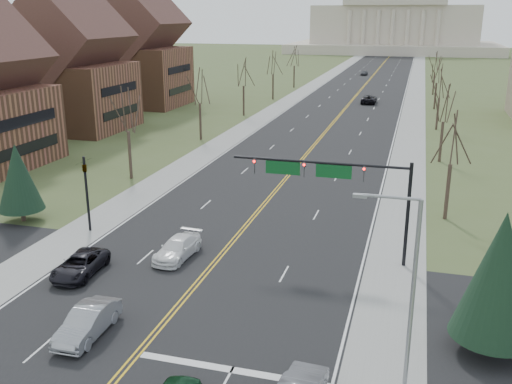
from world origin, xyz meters
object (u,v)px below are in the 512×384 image
Objects in this scene: car_sb_inner_second at (177,248)px; car_far_nb at (369,99)px; signal_mast at (333,178)px; car_far_sb at (364,73)px; car_sb_outer_lead at (80,265)px; signal_left at (86,186)px; street_light at (408,282)px; car_sb_inner_lead at (88,322)px.

car_sb_inner_second is 77.47m from car_far_nb.
car_far_sb is (-9.94, 127.35, -5.08)m from signal_mast.
car_far_sb is at bearing 84.00° from car_sb_outer_lead.
signal_left is 8.64m from car_sb_outer_lead.
signal_left is 75.83m from car_far_nb.
signal_left is 27.78m from street_light.
street_light is 16.63m from car_sb_inner_lead.
street_light is at bearing -68.59° from signal_mast.
signal_mast is at bearing 20.08° from car_sb_inner_second.
street_light is 88.36m from car_far_nb.
signal_left is 1.27× the size of car_sb_inner_lead.
car_sb_inner_second reaches higher than car_sb_outer_lead.
street_light is 1.85× the size of car_sb_outer_lead.
signal_mast is at bearing -0.00° from signal_left.
car_far_nb reaches higher than car_far_sb.
signal_mast is 1.34× the size of street_light.
car_sb_inner_second is 0.84× the size of car_far_nb.
car_far_sb is (-15.23, 140.85, -4.54)m from street_light.
car_sb_inner_second is 130.30m from car_far_sb.
car_sb_inner_lead reaches higher than car_sb_inner_second.
street_light is 2.29× the size of car_far_sb.
car_far_nb reaches higher than car_sb_inner_lead.
signal_left is 16.18m from car_sb_inner_lead.
signal_left is at bearing -90.02° from car_far_sb.
car_far_sb is (0.28, 130.30, -0.03)m from car_sb_inner_second.
signal_left is 0.66× the size of street_light.
car_far_nb is (-3.91, 74.27, -4.95)m from signal_mast.
car_sb_inner_second is (0.51, 10.68, -0.07)m from car_sb_inner_lead.
car_sb_inner_lead is 7.86m from car_sb_outer_lead.
car_sb_inner_lead is (8.21, -13.63, -2.93)m from signal_left.
car_sb_inner_lead reaches higher than car_sb_outer_lead.
signal_left is at bearing 113.44° from car_sb_outer_lead.
car_far_nb is (11.34, 81.46, 0.12)m from car_sb_outer_lead.
car_sb_outer_lead reaches higher than car_far_sb.
car_far_nb is at bearing 93.02° from signal_mast.
car_sb_outer_lead is at bearing 123.75° from car_sb_inner_lead.
signal_mast is 2.02× the size of signal_left.
signal_mast reaches higher than signal_left.
signal_left is (-18.95, 0.00, -2.05)m from signal_mast.
car_sb_inner_second is at bearing -163.91° from signal_mast.
car_sb_inner_second is (5.03, 4.25, 0.02)m from car_sb_outer_lead.
signal_left is at bearing 180.00° from signal_mast.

